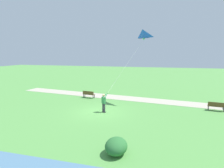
% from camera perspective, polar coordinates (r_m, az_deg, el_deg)
% --- Properties ---
extents(ground_plane, '(120.00, 120.00, 0.00)m').
position_cam_1_polar(ground_plane, '(18.72, -3.57, -8.06)').
color(ground_plane, '#569947').
extents(walkway_path, '(6.59, 32.04, 0.02)m').
position_cam_1_polar(walkway_path, '(23.87, 5.70, -4.29)').
color(walkway_path, '#B7AD99').
rests_on(walkway_path, ground).
extents(person_kite_flyer, '(0.62, 0.56, 1.83)m').
position_cam_1_polar(person_kite_flyer, '(18.21, -2.39, -5.11)').
color(person_kite_flyer, '#232328').
rests_on(person_kite_flyer, ground).
extents(flying_kite, '(4.53, 3.57, 6.15)m').
position_cam_1_polar(flying_kite, '(21.08, 8.86, 14.02)').
color(flying_kite, blue).
extents(park_bench_near_walkway, '(0.63, 1.54, 0.88)m').
position_cam_1_polar(park_bench_near_walkway, '(24.21, -6.88, -2.90)').
color(park_bench_near_walkway, brown).
rests_on(park_bench_near_walkway, ground).
extents(park_bench_far_walkway, '(0.63, 1.54, 0.88)m').
position_cam_1_polar(park_bench_far_walkway, '(21.24, 28.24, -5.63)').
color(park_bench_far_walkway, brown).
rests_on(park_bench_far_walkway, ground).
extents(lakeside_shrub, '(1.49, 1.22, 0.93)m').
position_cam_1_polar(lakeside_shrub, '(11.18, 1.24, -17.77)').
color(lakeside_shrub, '#2D7033').
rests_on(lakeside_shrub, ground).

